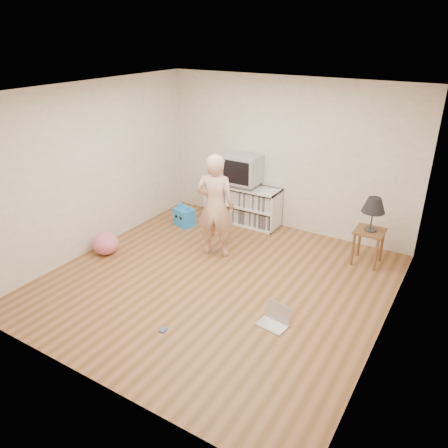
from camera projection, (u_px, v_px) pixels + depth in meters
ground at (216, 282)px, 6.18m from camera, size 4.50×4.50×0.00m
walls at (215, 196)px, 5.64m from camera, size 4.52×4.52×2.60m
ceiling at (214, 92)px, 5.10m from camera, size 4.50×4.50×0.01m
media_unit at (243, 204)px, 7.95m from camera, size 1.40×0.45×0.70m
dvd_deck at (243, 184)px, 7.78m from camera, size 0.45×0.35×0.07m
crt_tv at (243, 169)px, 7.66m from camera, size 0.60×0.53×0.50m
side_table at (369, 238)px, 6.50m from camera, size 0.42×0.42×0.55m
table_lamp at (374, 206)px, 6.29m from camera, size 0.34×0.34×0.52m
person at (215, 206)px, 6.61m from camera, size 0.68×0.54×1.63m
laptop at (275, 319)px, 5.29m from camera, size 0.39×0.33×0.24m
playing_cards at (163, 330)px, 5.18m from camera, size 0.07×0.09×0.02m
plush_blue at (184, 217)px, 7.88m from camera, size 0.39×0.34×0.39m
plush_pink at (106, 243)px, 6.89m from camera, size 0.48×0.48×0.35m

